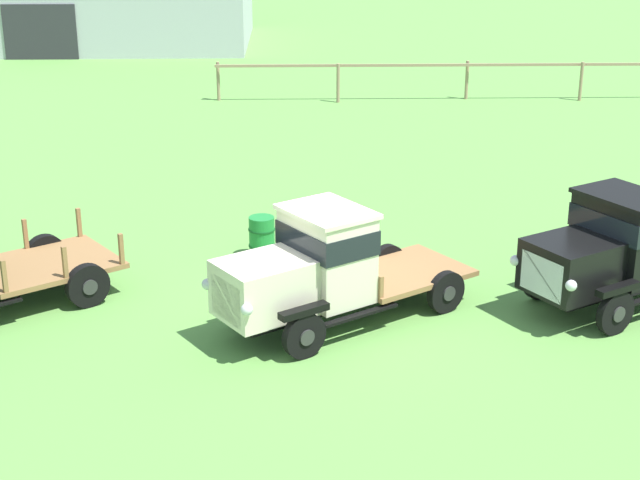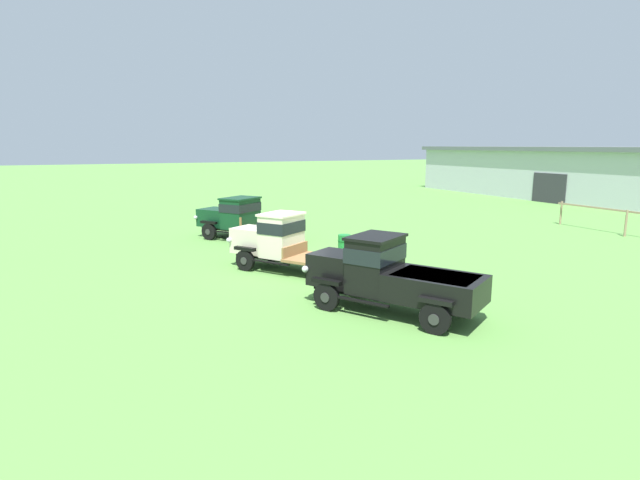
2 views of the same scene
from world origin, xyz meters
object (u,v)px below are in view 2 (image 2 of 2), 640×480
(farm_shed, at_px, (553,171))
(vintage_truck_midrow_center, at_px, (388,274))
(vintage_truck_second_in_line, at_px, (278,240))
(oil_drum_beside_row, at_px, (344,245))
(vintage_truck_foreground_near, at_px, (237,217))

(farm_shed, relative_size, vintage_truck_midrow_center, 5.01)
(farm_shed, xyz_separation_m, vintage_truck_second_in_line, (15.39, -32.69, -1.16))
(vintage_truck_midrow_center, relative_size, oil_drum_beside_row, 5.86)
(farm_shed, relative_size, oil_drum_beside_row, 29.35)
(vintage_truck_midrow_center, bearing_deg, vintage_truck_foreground_near, -176.73)
(vintage_truck_foreground_near, height_order, vintage_truck_second_in_line, vintage_truck_second_in_line)
(vintage_truck_midrow_center, bearing_deg, oil_drum_beside_row, 161.69)
(vintage_truck_foreground_near, height_order, vintage_truck_midrow_center, vintage_truck_midrow_center)
(vintage_truck_second_in_line, xyz_separation_m, vintage_truck_midrow_center, (5.98, 1.10, -0.04))
(vintage_truck_foreground_near, relative_size, vintage_truck_second_in_line, 1.10)
(vintage_truck_midrow_center, bearing_deg, vintage_truck_second_in_line, -169.61)
(vintage_truck_second_in_line, distance_m, oil_drum_beside_row, 3.68)
(vintage_truck_second_in_line, bearing_deg, oil_drum_beside_row, 107.80)
(vintage_truck_midrow_center, bearing_deg, farm_shed, 124.07)
(vintage_truck_second_in_line, xyz_separation_m, oil_drum_beside_row, (-1.10, 3.44, -0.68))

